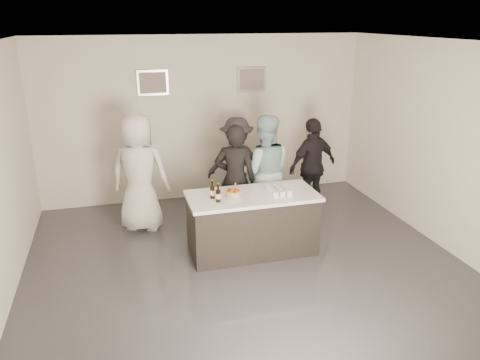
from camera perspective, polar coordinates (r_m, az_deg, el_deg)
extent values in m
plane|color=#3D3D42|center=(6.51, 1.19, -11.02)|extent=(6.00, 6.00, 0.00)
plane|color=white|center=(5.63, 1.41, 16.37)|extent=(6.00, 6.00, 0.00)
cube|color=silver|center=(8.73, -4.39, 7.42)|extent=(6.00, 0.04, 3.00)
cube|color=silver|center=(3.39, 16.33, -13.37)|extent=(6.00, 0.04, 3.00)
cube|color=silver|center=(7.32, 24.47, 3.40)|extent=(0.04, 6.00, 3.00)
cube|color=#B2B2B7|center=(8.46, -10.59, 11.59)|extent=(0.54, 0.04, 0.44)
cube|color=#B2B2B7|center=(8.79, 1.42, 12.19)|extent=(0.54, 0.04, 0.44)
cube|color=white|center=(6.82, 1.50, -5.28)|extent=(1.86, 0.86, 0.90)
cylinder|color=#FFB01A|center=(6.55, -0.84, -1.72)|extent=(0.21, 0.21, 0.07)
cylinder|color=black|center=(6.47, -3.39, -1.17)|extent=(0.07, 0.07, 0.26)
cylinder|color=black|center=(6.34, -2.67, -1.57)|extent=(0.07, 0.07, 0.26)
cube|color=gold|center=(6.72, 4.78, -1.23)|extent=(0.30, 0.40, 0.08)
cube|color=pink|center=(6.27, -0.52, -3.05)|extent=(0.24, 0.08, 0.01)
imported|color=black|center=(7.28, -0.60, 0.04)|extent=(0.75, 0.62, 1.77)
imported|color=#9DC7CE|center=(7.54, 2.97, 1.03)|extent=(1.04, 0.89, 1.86)
imported|color=silver|center=(7.57, -12.13, 0.84)|extent=(1.08, 0.90, 1.90)
imported|color=black|center=(8.20, 8.83, 1.71)|extent=(1.06, 0.70, 1.68)
imported|color=#2E2931|center=(8.43, -0.41, 2.23)|extent=(1.12, 0.74, 1.63)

